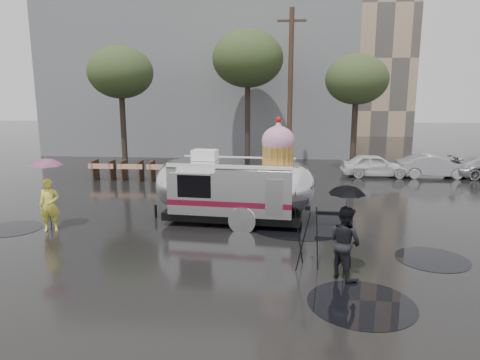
# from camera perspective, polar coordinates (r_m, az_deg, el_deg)

# --- Properties ---
(ground) EXTENTS (120.00, 120.00, 0.00)m
(ground) POSITION_cam_1_polar(r_m,az_deg,el_deg) (11.88, -3.98, -9.78)
(ground) COLOR black
(ground) RESTS_ON ground
(puddles) EXTENTS (14.49, 8.53, 0.01)m
(puddles) POSITION_cam_1_polar(r_m,az_deg,el_deg) (12.50, 1.00, -8.65)
(puddles) COLOR black
(puddles) RESTS_ON ground
(grey_building) EXTENTS (22.00, 12.00, 13.00)m
(grey_building) POSITION_cam_1_polar(r_m,az_deg,el_deg) (35.50, -4.64, 14.80)
(grey_building) COLOR slate
(grey_building) RESTS_ON ground
(utility_pole) EXTENTS (1.60, 0.28, 9.00)m
(utility_pole) POSITION_cam_1_polar(r_m,az_deg,el_deg) (24.97, 6.72, 11.98)
(utility_pole) COLOR #473323
(utility_pole) RESTS_ON ground
(tree_left) EXTENTS (3.64, 3.64, 6.95)m
(tree_left) POSITION_cam_1_polar(r_m,az_deg,el_deg) (25.53, -15.64, 13.58)
(tree_left) COLOR #382D26
(tree_left) RESTS_ON ground
(tree_mid) EXTENTS (4.20, 4.20, 8.03)m
(tree_mid) POSITION_cam_1_polar(r_m,az_deg,el_deg) (26.10, 1.03, 15.80)
(tree_mid) COLOR #382D26
(tree_mid) RESTS_ON ground
(tree_right) EXTENTS (3.36, 3.36, 6.42)m
(tree_right) POSITION_cam_1_polar(r_m,az_deg,el_deg) (24.35, 15.29, 12.72)
(tree_right) COLOR #382D26
(tree_right) RESTS_ON ground
(barricade_row) EXTENTS (4.30, 0.80, 1.00)m
(barricade_row) POSITION_cam_1_polar(r_m,az_deg,el_deg) (22.47, -14.18, 1.31)
(barricade_row) COLOR #473323
(barricade_row) RESTS_ON ground
(parked_cars) EXTENTS (13.20, 1.90, 1.50)m
(parked_cars) POSITION_cam_1_polar(r_m,az_deg,el_deg) (25.30, 28.17, 1.85)
(parked_cars) COLOR silver
(parked_cars) RESTS_ON ground
(airstream_trailer) EXTENTS (6.76, 2.75, 3.65)m
(airstream_trailer) POSITION_cam_1_polar(r_m,az_deg,el_deg) (14.39, -0.46, -0.70)
(airstream_trailer) COLOR silver
(airstream_trailer) RESTS_ON ground
(person_left) EXTENTS (0.71, 0.58, 1.68)m
(person_left) POSITION_cam_1_polar(r_m,az_deg,el_deg) (14.84, -24.05, -3.07)
(person_left) COLOR yellow
(person_left) RESTS_ON ground
(umbrella_pink) EXTENTS (1.19, 1.19, 2.36)m
(umbrella_pink) POSITION_cam_1_polar(r_m,az_deg,el_deg) (14.62, -24.40, 1.18)
(umbrella_pink) COLOR pink
(umbrella_pink) RESTS_ON ground
(person_right) EXTENTS (0.88, 0.95, 1.74)m
(person_right) POSITION_cam_1_polar(r_m,az_deg,el_deg) (10.40, 13.79, -8.08)
(person_right) COLOR black
(person_right) RESTS_ON ground
(umbrella_black) EXTENTS (1.04, 1.04, 2.26)m
(umbrella_black) POSITION_cam_1_polar(r_m,az_deg,el_deg) (10.11, 14.06, -2.54)
(umbrella_black) COLOR black
(umbrella_black) RESTS_ON ground
(tripod) EXTENTS (0.62, 0.66, 1.62)m
(tripod) POSITION_cam_1_polar(r_m,az_deg,el_deg) (10.74, 8.85, -6.67)
(tripod) COLOR black
(tripod) RESTS_ON ground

